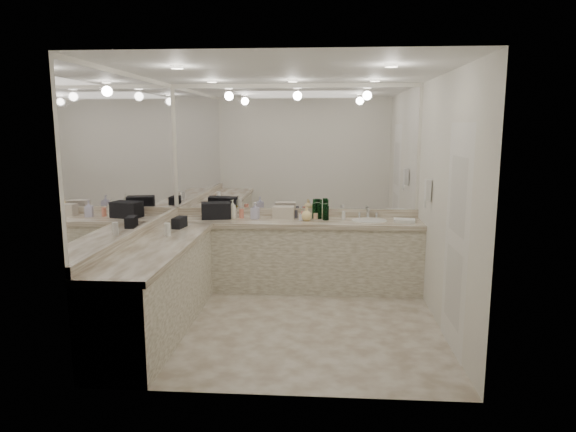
# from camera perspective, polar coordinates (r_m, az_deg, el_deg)

# --- Properties ---
(floor) EXTENTS (3.20, 3.20, 0.00)m
(floor) POSITION_cam_1_polar(r_m,az_deg,el_deg) (5.59, -0.12, -11.77)
(floor) COLOR beige
(floor) RESTS_ON ground
(ceiling) EXTENTS (3.20, 3.20, 0.00)m
(ceiling) POSITION_cam_1_polar(r_m,az_deg,el_deg) (5.22, -0.13, 15.81)
(ceiling) COLOR white
(ceiling) RESTS_ON floor
(wall_back) EXTENTS (3.20, 0.02, 2.60)m
(wall_back) POSITION_cam_1_polar(r_m,az_deg,el_deg) (6.73, 0.79, 3.39)
(wall_back) COLOR silver
(wall_back) RESTS_ON floor
(wall_left) EXTENTS (0.02, 3.00, 2.60)m
(wall_left) POSITION_cam_1_polar(r_m,az_deg,el_deg) (5.59, -16.71, 1.64)
(wall_left) COLOR silver
(wall_left) RESTS_ON floor
(wall_right) EXTENTS (0.02, 3.00, 2.60)m
(wall_right) POSITION_cam_1_polar(r_m,az_deg,el_deg) (5.38, 17.15, 1.30)
(wall_right) COLOR silver
(wall_right) RESTS_ON floor
(vanity_back_base) EXTENTS (3.20, 0.60, 0.84)m
(vanity_back_base) POSITION_cam_1_polar(r_m,az_deg,el_deg) (6.60, 0.63, -4.52)
(vanity_back_base) COLOR silver
(vanity_back_base) RESTS_ON floor
(vanity_back_top) EXTENTS (3.20, 0.64, 0.06)m
(vanity_back_top) POSITION_cam_1_polar(r_m,az_deg,el_deg) (6.49, 0.63, -0.69)
(vanity_back_top) COLOR beige
(vanity_back_top) RESTS_ON vanity_back_base
(vanity_left_base) EXTENTS (0.60, 2.40, 0.84)m
(vanity_left_base) POSITION_cam_1_polar(r_m,az_deg,el_deg) (5.41, -14.36, -8.09)
(vanity_left_base) COLOR silver
(vanity_left_base) RESTS_ON floor
(vanity_left_top) EXTENTS (0.64, 2.42, 0.06)m
(vanity_left_top) POSITION_cam_1_polar(r_m,az_deg,el_deg) (5.29, -14.47, -3.46)
(vanity_left_top) COLOR beige
(vanity_left_top) RESTS_ON vanity_left_base
(backsplash_back) EXTENTS (3.20, 0.04, 0.10)m
(backsplash_back) POSITION_cam_1_polar(r_m,az_deg,el_deg) (6.76, 0.78, 0.43)
(backsplash_back) COLOR beige
(backsplash_back) RESTS_ON vanity_back_top
(backsplash_left) EXTENTS (0.04, 3.00, 0.10)m
(backsplash_left) POSITION_cam_1_polar(r_m,az_deg,el_deg) (5.64, -16.34, -1.88)
(backsplash_left) COLOR beige
(backsplash_left) RESTS_ON vanity_left_top
(mirror_back) EXTENTS (3.12, 0.01, 1.55)m
(mirror_back) POSITION_cam_1_polar(r_m,az_deg,el_deg) (6.68, 0.80, 7.43)
(mirror_back) COLOR white
(mirror_back) RESTS_ON wall_back
(mirror_left) EXTENTS (0.01, 2.92, 1.55)m
(mirror_left) POSITION_cam_1_polar(r_m,az_deg,el_deg) (5.54, -16.84, 6.50)
(mirror_left) COLOR white
(mirror_left) RESTS_ON wall_left
(sink) EXTENTS (0.44, 0.44, 0.03)m
(sink) POSITION_cam_1_polar(r_m,az_deg,el_deg) (6.51, 9.01, -0.56)
(sink) COLOR white
(sink) RESTS_ON vanity_back_top
(faucet) EXTENTS (0.24, 0.16, 0.14)m
(faucet) POSITION_cam_1_polar(r_m,az_deg,el_deg) (6.70, 8.88, 0.40)
(faucet) COLOR silver
(faucet) RESTS_ON vanity_back_top
(wall_phone) EXTENTS (0.06, 0.10, 0.24)m
(wall_phone) POSITION_cam_1_polar(r_m,az_deg,el_deg) (6.04, 15.27, 2.77)
(wall_phone) COLOR white
(wall_phone) RESTS_ON wall_right
(door) EXTENTS (0.02, 0.82, 2.10)m
(door) POSITION_cam_1_polar(r_m,az_deg,el_deg) (4.94, 18.16, -2.44)
(door) COLOR white
(door) RESTS_ON wall_right
(black_toiletry_bag) EXTENTS (0.41, 0.31, 0.21)m
(black_toiletry_bag) POSITION_cam_1_polar(r_m,az_deg,el_deg) (6.63, -8.01, 0.64)
(black_toiletry_bag) COLOR black
(black_toiletry_bag) RESTS_ON vanity_back_top
(black_bag_spill) EXTENTS (0.13, 0.24, 0.13)m
(black_bag_spill) POSITION_cam_1_polar(r_m,az_deg,el_deg) (6.11, -11.97, -0.68)
(black_bag_spill) COLOR black
(black_bag_spill) RESTS_ON vanity_left_top
(cream_cosmetic_case) EXTENTS (0.28, 0.17, 0.16)m
(cream_cosmetic_case) POSITION_cam_1_polar(r_m,az_deg,el_deg) (6.59, -0.51, 0.43)
(cream_cosmetic_case) COLOR beige
(cream_cosmetic_case) RESTS_ON vanity_back_top
(hand_towel) EXTENTS (0.28, 0.21, 0.04)m
(hand_towel) POSITION_cam_1_polar(r_m,az_deg,el_deg) (6.48, 12.80, -0.50)
(hand_towel) COLOR white
(hand_towel) RESTS_ON vanity_back_top
(lotion_left) EXTENTS (0.06, 0.06, 0.15)m
(lotion_left) POSITION_cam_1_polar(r_m,az_deg,el_deg) (5.67, -13.25, -1.45)
(lotion_left) COLOR white
(lotion_left) RESTS_ON vanity_left_top
(soap_bottle_a) EXTENTS (0.12, 0.12, 0.24)m
(soap_bottle_a) POSITION_cam_1_polar(r_m,az_deg,el_deg) (6.61, -6.16, 0.76)
(soap_bottle_a) COLOR white
(soap_bottle_a) RESTS_ON vanity_back_top
(soap_bottle_b) EXTENTS (0.11, 0.12, 0.21)m
(soap_bottle_b) POSITION_cam_1_polar(r_m,az_deg,el_deg) (6.55, -3.69, 0.60)
(soap_bottle_b) COLOR silver
(soap_bottle_b) RESTS_ON vanity_back_top
(soap_bottle_c) EXTENTS (0.17, 0.17, 0.18)m
(soap_bottle_c) POSITION_cam_1_polar(r_m,az_deg,el_deg) (6.42, 2.07, 0.26)
(soap_bottle_c) COLOR #FFDF90
(soap_bottle_c) RESTS_ON vanity_back_top
(green_bottle_0) EXTENTS (0.07, 0.07, 0.20)m
(green_bottle_0) POSITION_cam_1_polar(r_m,az_deg,el_deg) (6.57, 3.49, 0.56)
(green_bottle_0) COLOR #104B1E
(green_bottle_0) RESTS_ON vanity_back_top
(green_bottle_1) EXTENTS (0.07, 0.07, 0.20)m
(green_bottle_1) POSITION_cam_1_polar(r_m,az_deg,el_deg) (6.57, 2.99, 0.58)
(green_bottle_1) COLOR #104B1E
(green_bottle_1) RESTS_ON vanity_back_top
(green_bottle_2) EXTENTS (0.07, 0.07, 0.21)m
(green_bottle_2) POSITION_cam_1_polar(r_m,az_deg,el_deg) (6.59, 3.29, 0.63)
(green_bottle_2) COLOR #104B1E
(green_bottle_2) RESTS_ON vanity_back_top
(green_bottle_3) EXTENTS (0.06, 0.06, 0.20)m
(green_bottle_3) POSITION_cam_1_polar(r_m,az_deg,el_deg) (6.51, 4.15, 0.50)
(green_bottle_3) COLOR #104B1E
(green_bottle_3) RESTS_ON vanity_back_top
(green_bottle_4) EXTENTS (0.07, 0.07, 0.18)m
(green_bottle_4) POSITION_cam_1_polar(r_m,az_deg,el_deg) (6.47, 4.24, 0.34)
(green_bottle_4) COLOR #104B1E
(green_bottle_4) RESTS_ON vanity_back_top
(amenity_bottle_0) EXTENTS (0.06, 0.06, 0.12)m
(amenity_bottle_0) POSITION_cam_1_polar(r_m,az_deg,el_deg) (6.62, -5.19, 0.28)
(amenity_bottle_0) COLOR #E57F66
(amenity_bottle_0) RESTS_ON vanity_back_top
(amenity_bottle_1) EXTENTS (0.06, 0.06, 0.08)m
(amenity_bottle_1) POSITION_cam_1_polar(r_m,az_deg,el_deg) (6.55, 3.10, 0.00)
(amenity_bottle_1) COLOR #E0B28C
(amenity_bottle_1) RESTS_ON vanity_back_top
(amenity_bottle_2) EXTENTS (0.05, 0.05, 0.10)m
(amenity_bottle_2) POSITION_cam_1_polar(r_m,az_deg,el_deg) (6.64, -6.26, 0.18)
(amenity_bottle_2) COLOR #F2D84C
(amenity_bottle_2) RESTS_ON vanity_back_top
(amenity_bottle_3) EXTENTS (0.04, 0.04, 0.09)m
(amenity_bottle_3) POSITION_cam_1_polar(r_m,az_deg,el_deg) (6.68, -5.83, 0.23)
(amenity_bottle_3) COLOR white
(amenity_bottle_3) RESTS_ON vanity_back_top
(amenity_bottle_4) EXTENTS (0.05, 0.05, 0.11)m
(amenity_bottle_4) POSITION_cam_1_polar(r_m,az_deg,el_deg) (6.52, 6.20, 0.07)
(amenity_bottle_4) COLOR white
(amenity_bottle_4) RESTS_ON vanity_back_top
(amenity_bottle_5) EXTENTS (0.05, 0.05, 0.08)m
(amenity_bottle_5) POSITION_cam_1_polar(r_m,az_deg,el_deg) (6.43, 1.44, -0.17)
(amenity_bottle_5) COLOR silver
(amenity_bottle_5) RESTS_ON vanity_back_top
(amenity_bottle_6) EXTENTS (0.04, 0.04, 0.10)m
(amenity_bottle_6) POSITION_cam_1_polar(r_m,az_deg,el_deg) (6.60, 0.91, 0.20)
(amenity_bottle_6) COLOR #3F3F4C
(amenity_bottle_6) RESTS_ON vanity_back_top
(amenity_bottle_7) EXTENTS (0.05, 0.05, 0.12)m
(amenity_bottle_7) POSITION_cam_1_polar(r_m,az_deg,el_deg) (6.67, -7.74, 0.28)
(amenity_bottle_7) COLOR silver
(amenity_bottle_7) RESTS_ON vanity_back_top
(amenity_bottle_8) EXTENTS (0.04, 0.04, 0.09)m
(amenity_bottle_8) POSITION_cam_1_polar(r_m,az_deg,el_deg) (6.57, 1.65, 0.11)
(amenity_bottle_8) COLOR #E57F66
(amenity_bottle_8) RESTS_ON vanity_back_top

